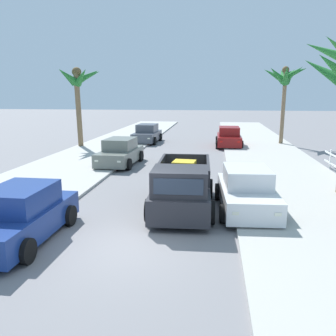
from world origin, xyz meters
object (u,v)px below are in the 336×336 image
object	(u,v)px
pickup_truck	(182,188)
car_left_far	(20,216)
car_right_mid	(229,137)
palm_tree_right_fore	(285,78)
car_left_mid	(120,153)
palm_tree_left_mid	(78,82)
car_left_near	(147,134)
car_right_near	(247,191)

from	to	relation	value
pickup_truck	car_left_far	size ratio (longest dim) A/B	1.23
car_right_mid	palm_tree_right_fore	bearing A→B (deg)	17.64
car_left_mid	palm_tree_left_mid	bearing A→B (deg)	127.89
car_left_far	car_left_near	bearing A→B (deg)	90.78
car_right_mid	palm_tree_left_mid	bearing A→B (deg)	-169.06
car_right_near	car_left_mid	bearing A→B (deg)	131.30
car_left_far	palm_tree_left_mid	distance (m)	18.13
car_left_near	car_right_near	size ratio (longest dim) A/B	0.99
car_right_near	car_right_mid	xyz separation A→B (m)	(-0.04, 15.69, 0.00)
palm_tree_right_fore	car_right_near	bearing A→B (deg)	-103.73
pickup_truck	car_right_mid	bearing A→B (deg)	82.10
car_left_near	palm_tree_right_fore	xyz separation A→B (m)	(10.97, -0.13, 4.52)
car_right_mid	palm_tree_right_fore	xyz separation A→B (m)	(4.21, 1.34, 4.52)
car_right_mid	car_left_near	bearing A→B (deg)	167.72
palm_tree_left_mid	palm_tree_right_fore	bearing A→B (deg)	12.81
car_left_near	palm_tree_left_mid	xyz separation A→B (m)	(-4.46, -3.64, 4.21)
palm_tree_left_mid	car_right_near	bearing A→B (deg)	-50.18
car_right_near	car_right_mid	bearing A→B (deg)	90.16
car_left_near	palm_tree_left_mid	world-z (taller)	palm_tree_left_mid
car_left_near	car_left_far	distance (m)	20.63
car_left_near	palm_tree_left_mid	size ratio (longest dim) A/B	0.72
car_left_mid	car_right_near	bearing A→B (deg)	-48.70
pickup_truck	car_left_near	distance (m)	17.97
car_right_near	car_left_far	distance (m)	7.39
pickup_truck	palm_tree_right_fore	xyz separation A→B (m)	(6.42, 17.25, 4.45)
car_left_mid	palm_tree_left_mid	size ratio (longest dim) A/B	0.72
car_left_far	palm_tree_right_fore	bearing A→B (deg)	62.45
car_left_mid	palm_tree_right_fore	size ratio (longest dim) A/B	0.69
car_left_near	pickup_truck	bearing A→B (deg)	-75.31
car_right_mid	car_left_far	distance (m)	20.23
car_right_mid	car_right_near	bearing A→B (deg)	-89.84
pickup_truck	car_left_near	world-z (taller)	pickup_truck
car_left_mid	palm_tree_right_fore	world-z (taller)	palm_tree_right_fore
car_left_near	palm_tree_right_fore	world-z (taller)	palm_tree_right_fore
car_left_near	palm_tree_right_fore	bearing A→B (deg)	-0.70
car_left_near	car_right_mid	world-z (taller)	same
palm_tree_left_mid	car_left_mid	bearing A→B (deg)	-52.11
car_left_far	palm_tree_left_mid	size ratio (longest dim) A/B	0.71
pickup_truck	car_left_mid	xyz separation A→B (m)	(-4.32, 7.70, -0.07)
car_right_mid	car_left_far	world-z (taller)	same
car_left_mid	car_right_mid	world-z (taller)	same
car_right_near	palm_tree_left_mid	world-z (taller)	palm_tree_left_mid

